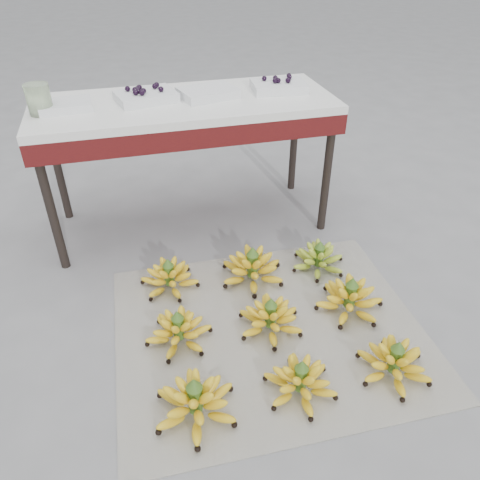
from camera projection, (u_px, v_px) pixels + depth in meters
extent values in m
plane|color=slate|center=(265.00, 331.00, 1.94)|extent=(60.00, 60.00, 0.00)
cube|color=white|center=(269.00, 330.00, 1.94)|extent=(1.28, 1.09, 0.01)
ellipsoid|color=yellow|center=(196.00, 405.00, 1.59)|extent=(0.35, 0.35, 0.09)
ellipsoid|color=yellow|center=(195.00, 398.00, 1.57)|extent=(0.25, 0.25, 0.07)
ellipsoid|color=yellow|center=(194.00, 391.00, 1.54)|extent=(0.16, 0.16, 0.05)
cylinder|color=#3D631F|center=(195.00, 398.00, 1.57)|extent=(0.05, 0.05, 0.12)
cone|color=#3D631F|center=(194.00, 384.00, 1.52)|extent=(0.06, 0.06, 0.04)
ellipsoid|color=yellow|center=(300.00, 384.00, 1.66)|extent=(0.34, 0.34, 0.08)
ellipsoid|color=yellow|center=(301.00, 378.00, 1.65)|extent=(0.24, 0.24, 0.06)
ellipsoid|color=yellow|center=(301.00, 372.00, 1.63)|extent=(0.15, 0.15, 0.05)
cylinder|color=#3D631F|center=(301.00, 378.00, 1.65)|extent=(0.04, 0.04, 0.11)
cone|color=#3D631F|center=(302.00, 365.00, 1.61)|extent=(0.05, 0.05, 0.04)
ellipsoid|color=yellow|center=(393.00, 366.00, 1.73)|extent=(0.28, 0.28, 0.08)
ellipsoid|color=yellow|center=(395.00, 359.00, 1.71)|extent=(0.20, 0.20, 0.06)
ellipsoid|color=yellow|center=(397.00, 353.00, 1.69)|extent=(0.13, 0.13, 0.05)
cylinder|color=#3D631F|center=(395.00, 359.00, 1.71)|extent=(0.04, 0.04, 0.11)
cone|color=#3D631F|center=(399.00, 346.00, 1.67)|extent=(0.05, 0.05, 0.04)
ellipsoid|color=yellow|center=(179.00, 333.00, 1.87)|extent=(0.29, 0.29, 0.08)
ellipsoid|color=yellow|center=(178.00, 327.00, 1.85)|extent=(0.20, 0.20, 0.06)
ellipsoid|color=yellow|center=(178.00, 321.00, 1.83)|extent=(0.13, 0.13, 0.05)
cylinder|color=#3D631F|center=(178.00, 327.00, 1.85)|extent=(0.04, 0.04, 0.11)
cone|color=#3D631F|center=(177.00, 315.00, 1.81)|extent=(0.05, 0.05, 0.04)
ellipsoid|color=yellow|center=(270.00, 321.00, 1.92)|extent=(0.27, 0.27, 0.08)
ellipsoid|color=yellow|center=(271.00, 315.00, 1.90)|extent=(0.19, 0.19, 0.06)
ellipsoid|color=yellow|center=(271.00, 309.00, 1.88)|extent=(0.12, 0.12, 0.05)
cylinder|color=#3D631F|center=(271.00, 315.00, 1.90)|extent=(0.04, 0.04, 0.11)
cone|color=#3D631F|center=(271.00, 302.00, 1.86)|extent=(0.05, 0.05, 0.04)
ellipsoid|color=yellow|center=(349.00, 302.00, 2.02)|extent=(0.34, 0.34, 0.09)
ellipsoid|color=yellow|center=(350.00, 295.00, 1.99)|extent=(0.24, 0.24, 0.06)
ellipsoid|color=yellow|center=(352.00, 289.00, 1.97)|extent=(0.16, 0.16, 0.05)
cylinder|color=#3D631F|center=(350.00, 295.00, 1.99)|extent=(0.05, 0.05, 0.12)
cone|color=#3D631F|center=(353.00, 282.00, 1.95)|extent=(0.06, 0.06, 0.04)
ellipsoid|color=yellow|center=(170.00, 280.00, 2.14)|extent=(0.34, 0.34, 0.08)
ellipsoid|color=yellow|center=(169.00, 274.00, 2.12)|extent=(0.24, 0.24, 0.06)
ellipsoid|color=yellow|center=(168.00, 269.00, 2.10)|extent=(0.16, 0.16, 0.05)
cylinder|color=#3D631F|center=(169.00, 274.00, 2.12)|extent=(0.04, 0.04, 0.11)
cone|color=#3D631F|center=(168.00, 262.00, 2.08)|extent=(0.05, 0.05, 0.04)
ellipsoid|color=yellow|center=(252.00, 271.00, 2.19)|extent=(0.36, 0.36, 0.09)
ellipsoid|color=yellow|center=(252.00, 265.00, 2.16)|extent=(0.25, 0.25, 0.07)
ellipsoid|color=yellow|center=(253.00, 258.00, 2.14)|extent=(0.16, 0.16, 0.06)
cylinder|color=#3D631F|center=(252.00, 265.00, 2.16)|extent=(0.05, 0.05, 0.12)
cone|color=#3D631F|center=(253.00, 251.00, 2.12)|extent=(0.06, 0.06, 0.04)
ellipsoid|color=olive|center=(318.00, 261.00, 2.26)|extent=(0.27, 0.27, 0.08)
ellipsoid|color=olive|center=(319.00, 256.00, 2.24)|extent=(0.19, 0.19, 0.06)
ellipsoid|color=olive|center=(320.00, 250.00, 2.22)|extent=(0.12, 0.12, 0.05)
cylinder|color=#3D631F|center=(319.00, 256.00, 2.24)|extent=(0.04, 0.04, 0.11)
cone|color=#3D631F|center=(320.00, 244.00, 2.20)|extent=(0.05, 0.05, 0.04)
cylinder|color=black|center=(51.00, 209.00, 2.12)|extent=(0.04, 0.04, 0.66)
cylinder|color=black|center=(327.00, 174.00, 2.40)|extent=(0.04, 0.04, 0.66)
cylinder|color=black|center=(57.00, 164.00, 2.50)|extent=(0.04, 0.04, 0.66)
cylinder|color=black|center=(294.00, 139.00, 2.79)|extent=(0.04, 0.04, 0.66)
cube|color=#50110F|center=(186.00, 117.00, 2.29)|extent=(1.45, 0.58, 0.10)
cube|color=white|center=(185.00, 104.00, 2.25)|extent=(1.45, 0.58, 0.04)
cube|color=silver|center=(66.00, 105.00, 2.12)|extent=(0.24, 0.18, 0.04)
cube|color=silver|center=(146.00, 96.00, 2.22)|extent=(0.31, 0.25, 0.04)
sphere|color=black|center=(138.00, 91.00, 2.18)|extent=(0.03, 0.03, 0.03)
sphere|color=black|center=(161.00, 89.00, 2.20)|extent=(0.03, 0.03, 0.03)
sphere|color=black|center=(135.00, 90.00, 2.19)|extent=(0.03, 0.03, 0.03)
sphere|color=black|center=(136.00, 93.00, 2.15)|extent=(0.03, 0.03, 0.03)
sphere|color=black|center=(142.00, 93.00, 2.15)|extent=(0.03, 0.03, 0.03)
sphere|color=black|center=(128.00, 89.00, 2.20)|extent=(0.03, 0.03, 0.03)
sphere|color=black|center=(139.00, 87.00, 2.22)|extent=(0.03, 0.03, 0.03)
sphere|color=black|center=(137.00, 89.00, 2.20)|extent=(0.03, 0.03, 0.03)
sphere|color=black|center=(155.00, 86.00, 2.23)|extent=(0.03, 0.03, 0.03)
sphere|color=black|center=(143.00, 91.00, 2.17)|extent=(0.03, 0.03, 0.03)
sphere|color=black|center=(157.00, 85.00, 2.25)|extent=(0.03, 0.03, 0.03)
cube|color=silver|center=(208.00, 93.00, 2.27)|extent=(0.30, 0.25, 0.04)
cube|color=silver|center=(279.00, 86.00, 2.35)|extent=(0.28, 0.22, 0.04)
sphere|color=black|center=(278.00, 80.00, 2.32)|extent=(0.03, 0.03, 0.03)
sphere|color=black|center=(275.00, 81.00, 2.31)|extent=(0.03, 0.03, 0.03)
sphere|color=black|center=(288.00, 80.00, 2.32)|extent=(0.03, 0.03, 0.03)
sphere|color=black|center=(275.00, 78.00, 2.35)|extent=(0.03, 0.03, 0.03)
sphere|color=black|center=(288.00, 81.00, 2.32)|extent=(0.03, 0.03, 0.03)
sphere|color=black|center=(289.00, 77.00, 2.37)|extent=(0.03, 0.03, 0.03)
sphere|color=black|center=(289.00, 76.00, 2.39)|extent=(0.03, 0.03, 0.03)
sphere|color=black|center=(264.00, 78.00, 2.35)|extent=(0.03, 0.03, 0.03)
cylinder|color=beige|center=(39.00, 99.00, 2.04)|extent=(0.14, 0.14, 0.13)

